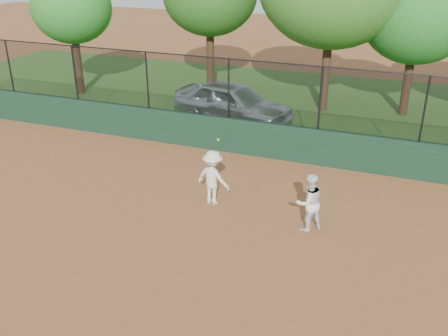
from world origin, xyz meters
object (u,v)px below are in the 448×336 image
(player_second, at_px, (309,202))
(tree_3, at_px, (417,17))
(player_main, at_px, (213,178))
(parked_car, at_px, (233,103))
(tree_0, at_px, (71,8))

(player_second, bearing_deg, tree_3, -142.32)
(player_main, bearing_deg, parked_car, 105.49)
(player_main, height_order, tree_3, tree_3)
(player_second, bearing_deg, tree_0, -75.86)
(tree_0, distance_m, tree_3, 14.56)
(parked_car, relative_size, player_second, 3.20)
(parked_car, bearing_deg, tree_3, -47.56)
(player_main, relative_size, tree_0, 0.37)
(tree_3, bearing_deg, parked_car, -150.29)
(player_main, relative_size, tree_3, 0.35)
(player_second, distance_m, player_main, 2.75)
(parked_car, xyz_separation_m, player_main, (1.77, -6.39, -0.05))
(player_second, height_order, tree_0, tree_0)
(parked_car, distance_m, tree_3, 7.82)
(parked_car, distance_m, player_second, 8.15)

